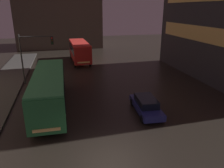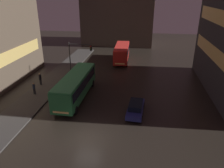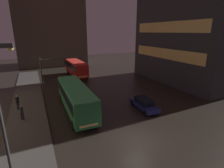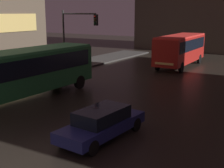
% 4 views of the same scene
% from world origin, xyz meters
% --- Properties ---
extents(ground_plane, '(120.00, 120.00, 0.00)m').
position_xyz_m(ground_plane, '(0.00, 0.00, 0.00)').
color(ground_plane, black).
extents(sidewalk_left, '(4.00, 48.00, 0.15)m').
position_xyz_m(sidewalk_left, '(-9.00, 10.00, 0.07)').
color(sidewalk_left, '#3D3A38').
rests_on(sidewalk_left, ground).
extents(building_right_block, '(10.07, 19.91, 16.63)m').
position_xyz_m(building_right_block, '(18.97, 13.53, 8.32)').
color(building_right_block, '#2D2D33').
rests_on(building_right_block, ground).
extents(building_far_backdrop, '(18.07, 12.00, 29.83)m').
position_xyz_m(building_far_backdrop, '(-2.17, 43.48, 14.91)').
color(building_far_backdrop, '#4C4238').
rests_on(building_far_backdrop, ground).
extents(bus_near, '(2.73, 11.04, 3.22)m').
position_xyz_m(bus_near, '(-3.57, 8.27, 1.99)').
color(bus_near, '#236B38').
rests_on(bus_near, ground).
extents(bus_far, '(2.89, 9.25, 3.27)m').
position_xyz_m(bus_far, '(0.61, 25.58, 2.02)').
color(bus_far, '#AD1E19').
rests_on(bus_far, ground).
extents(car_taxi, '(2.05, 4.79, 1.39)m').
position_xyz_m(car_taxi, '(4.33, 5.43, 0.72)').
color(car_taxi, navy).
rests_on(car_taxi, ground).
extents(pedestrian_near, '(0.44, 0.44, 1.84)m').
position_xyz_m(pedestrian_near, '(-10.02, 11.43, 1.26)').
color(pedestrian_near, black).
rests_on(pedestrian_near, sidewalk_left).
extents(pedestrian_mid, '(0.46, 0.46, 1.67)m').
position_xyz_m(pedestrian_mid, '(-9.45, 8.30, 1.11)').
color(pedestrian_mid, black).
rests_on(pedestrian_mid, sidewalk_left).
extents(traffic_light_main, '(3.76, 0.35, 5.76)m').
position_xyz_m(traffic_light_main, '(-5.43, 15.85, 3.96)').
color(traffic_light_main, '#2D2D2D').
rests_on(traffic_light_main, ground).
extents(street_lamp_sidewalk, '(1.25, 0.36, 8.69)m').
position_xyz_m(street_lamp_sidewalk, '(-9.44, -0.90, 5.79)').
color(street_lamp_sidewalk, '#2D2D2D').
rests_on(street_lamp_sidewalk, sidewalk_left).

